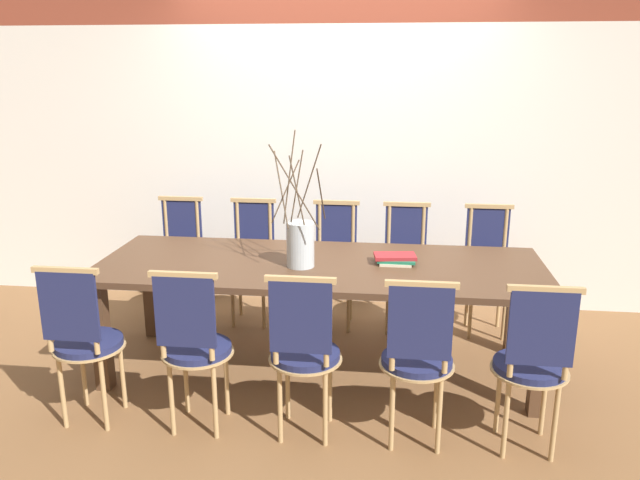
# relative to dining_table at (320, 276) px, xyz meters

# --- Properties ---
(ground_plane) EXTENTS (16.00, 16.00, 0.00)m
(ground_plane) POSITION_rel_dining_table_xyz_m (0.00, 0.00, -0.64)
(ground_plane) COLOR brown
(wall_rear) EXTENTS (12.00, 0.06, 3.20)m
(wall_rear) POSITION_rel_dining_table_xyz_m (0.00, 1.28, 0.96)
(wall_rear) COLOR silver
(wall_rear) RESTS_ON ground_plane
(dining_table) EXTENTS (2.76, 1.00, 0.72)m
(dining_table) POSITION_rel_dining_table_xyz_m (0.00, 0.00, 0.00)
(dining_table) COLOR #4C3321
(dining_table) RESTS_ON ground_plane
(chair_near_leftend) EXTENTS (0.39, 0.39, 0.93)m
(chair_near_leftend) POSITION_rel_dining_table_xyz_m (-1.18, -0.76, -0.13)
(chair_near_leftend) COLOR #1E234C
(chair_near_leftend) RESTS_ON ground_plane
(chair_near_left) EXTENTS (0.39, 0.39, 0.93)m
(chair_near_left) POSITION_rel_dining_table_xyz_m (-0.57, -0.76, -0.13)
(chair_near_left) COLOR #1E234C
(chair_near_left) RESTS_ON ground_plane
(chair_near_center) EXTENTS (0.39, 0.39, 0.93)m
(chair_near_center) POSITION_rel_dining_table_xyz_m (0.01, -0.76, -0.13)
(chair_near_center) COLOR #1E234C
(chair_near_center) RESTS_ON ground_plane
(chair_near_right) EXTENTS (0.39, 0.39, 0.93)m
(chair_near_right) POSITION_rel_dining_table_xyz_m (0.58, -0.76, -0.13)
(chair_near_right) COLOR #1E234C
(chair_near_right) RESTS_ON ground_plane
(chair_near_rightend) EXTENTS (0.39, 0.39, 0.93)m
(chair_near_rightend) POSITION_rel_dining_table_xyz_m (1.14, -0.76, -0.13)
(chair_near_rightend) COLOR #1E234C
(chair_near_rightend) RESTS_ON ground_plane
(chair_far_leftend) EXTENTS (0.39, 0.39, 0.93)m
(chair_far_leftend) POSITION_rel_dining_table_xyz_m (-1.18, 0.76, -0.13)
(chair_far_leftend) COLOR #1E234C
(chair_far_leftend) RESTS_ON ground_plane
(chair_far_left) EXTENTS (0.39, 0.39, 0.93)m
(chair_far_left) POSITION_rel_dining_table_xyz_m (-0.61, 0.76, -0.13)
(chair_far_left) COLOR #1E234C
(chair_far_left) RESTS_ON ground_plane
(chair_far_center) EXTENTS (0.39, 0.39, 0.93)m
(chair_far_center) POSITION_rel_dining_table_xyz_m (0.02, 0.76, -0.13)
(chair_far_center) COLOR #1E234C
(chair_far_center) RESTS_ON ground_plane
(chair_far_right) EXTENTS (0.39, 0.39, 0.93)m
(chair_far_right) POSITION_rel_dining_table_xyz_m (0.54, 0.76, -0.13)
(chair_far_right) COLOR #1E234C
(chair_far_right) RESTS_ON ground_plane
(chair_far_rightend) EXTENTS (0.39, 0.39, 0.93)m
(chair_far_rightend) POSITION_rel_dining_table_xyz_m (1.13, 0.76, -0.13)
(chair_far_rightend) COLOR #1E234C
(chair_far_rightend) RESTS_ON ground_plane
(vase_centerpiece) EXTENTS (0.31, 0.34, 0.82)m
(vase_centerpiece) POSITION_rel_dining_table_xyz_m (-0.11, -0.07, 0.23)
(vase_centerpiece) COLOR #B2BCC1
(vase_centerpiece) RESTS_ON dining_table
(book_stack) EXTENTS (0.27, 0.19, 0.05)m
(book_stack) POSITION_rel_dining_table_xyz_m (0.46, 0.07, 0.11)
(book_stack) COLOR beige
(book_stack) RESTS_ON dining_table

